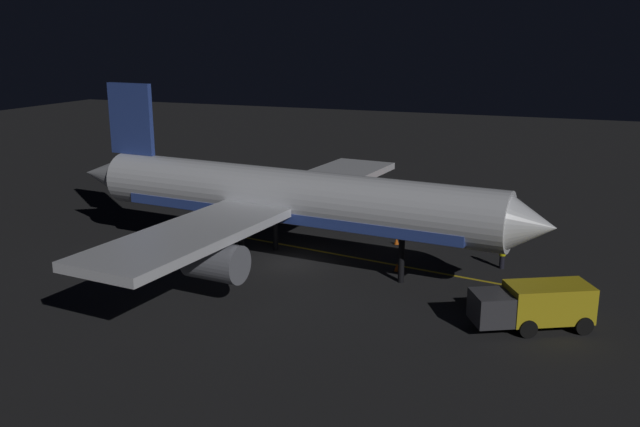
# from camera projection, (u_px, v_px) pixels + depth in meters

# --- Properties ---
(ground_plane) EXTENTS (180.00, 180.00, 0.20)m
(ground_plane) POSITION_uv_depth(u_px,v_px,m) (291.00, 265.00, 43.85)
(ground_plane) COLOR black
(apron_guide_stripe) EXTENTS (4.77, 27.27, 0.01)m
(apron_guide_stripe) POSITION_uv_depth(u_px,v_px,m) (363.00, 259.00, 44.70)
(apron_guide_stripe) COLOR gold
(apron_guide_stripe) RESTS_ON ground_plane
(airliner) EXTENTS (31.06, 33.31, 11.00)m
(airliner) POSITION_uv_depth(u_px,v_px,m) (282.00, 199.00, 43.02)
(airliner) COLOR white
(airliner) RESTS_ON ground_plane
(baggage_truck) EXTENTS (4.62, 6.13, 2.26)m
(baggage_truck) POSITION_uv_depth(u_px,v_px,m) (536.00, 306.00, 33.87)
(baggage_truck) COLOR gold
(baggage_truck) RESTS_ON ground_plane
(catering_truck) EXTENTS (6.11, 4.55, 2.42)m
(catering_truck) POSITION_uv_depth(u_px,v_px,m) (402.00, 213.00, 51.45)
(catering_truck) COLOR maroon
(catering_truck) RESTS_ON ground_plane
(ground_crew_worker) EXTENTS (0.40, 0.40, 1.74)m
(ground_crew_worker) POSITION_uv_depth(u_px,v_px,m) (502.00, 255.00, 42.70)
(ground_crew_worker) COLOR black
(ground_crew_worker) RESTS_ON ground_plane
(traffic_cone_near_left) EXTENTS (0.50, 0.50, 0.55)m
(traffic_cone_near_left) POSITION_uv_depth(u_px,v_px,m) (397.00, 241.00, 47.73)
(traffic_cone_near_left) COLOR #EA590F
(traffic_cone_near_left) RESTS_ON ground_plane
(traffic_cone_near_right) EXTENTS (0.50, 0.50, 0.55)m
(traffic_cone_near_right) POSITION_uv_depth(u_px,v_px,m) (397.00, 268.00, 42.28)
(traffic_cone_near_right) COLOR #EA590F
(traffic_cone_near_right) RESTS_ON ground_plane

